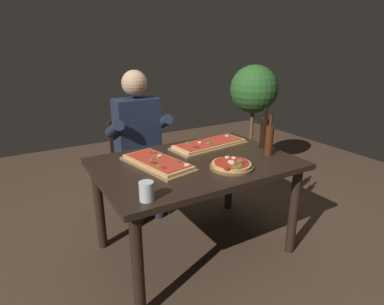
{
  "coord_description": "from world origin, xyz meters",
  "views": [
    {
      "loc": [
        -1.11,
        -1.83,
        1.55
      ],
      "look_at": [
        0.0,
        0.05,
        0.79
      ],
      "focal_mm": 29.79,
      "sensor_mm": 36.0,
      "label": 1
    }
  ],
  "objects": [
    {
      "name": "ground_plane",
      "position": [
        0.0,
        0.0,
        0.0
      ],
      "size": [
        6.4,
        6.4,
        0.0
      ],
      "primitive_type": "plane",
      "color": "#4C3828"
    },
    {
      "name": "dining_table",
      "position": [
        0.0,
        0.0,
        0.64
      ],
      "size": [
        1.4,
        0.96,
        0.74
      ],
      "color": "black",
      "rests_on": "ground_plane"
    },
    {
      "name": "pizza_rectangular_front",
      "position": [
        0.27,
        0.23,
        0.76
      ],
      "size": [
        0.66,
        0.33,
        0.05
      ],
      "color": "olive",
      "rests_on": "dining_table"
    },
    {
      "name": "pizza_rectangular_left",
      "position": [
        -0.27,
        0.06,
        0.76
      ],
      "size": [
        0.38,
        0.61,
        0.05
      ],
      "color": "olive",
      "rests_on": "dining_table"
    },
    {
      "name": "pizza_round_far",
      "position": [
        0.14,
        -0.24,
        0.76
      ],
      "size": [
        0.3,
        0.3,
        0.05
      ],
      "color": "brown",
      "rests_on": "dining_table"
    },
    {
      "name": "wine_bottle_dark",
      "position": [
        0.54,
        -0.17,
        0.86
      ],
      "size": [
        0.06,
        0.06,
        0.32
      ],
      "color": "#47230F",
      "rests_on": "dining_table"
    },
    {
      "name": "oil_bottle_amber",
      "position": [
        0.63,
        -0.02,
        0.87
      ],
      "size": [
        0.07,
        0.07,
        0.32
      ],
      "color": "black",
      "rests_on": "dining_table"
    },
    {
      "name": "tumbler_near_camera",
      "position": [
        -0.54,
        -0.38,
        0.79
      ],
      "size": [
        0.08,
        0.08,
        0.11
      ],
      "color": "silver",
      "rests_on": "dining_table"
    },
    {
      "name": "diner_chair",
      "position": [
        -0.14,
        0.86,
        0.49
      ],
      "size": [
        0.44,
        0.44,
        0.87
      ],
      "color": "black",
      "rests_on": "ground_plane"
    },
    {
      "name": "seated_diner",
      "position": [
        -0.14,
        0.74,
        0.74
      ],
      "size": [
        0.53,
        0.41,
        1.33
      ],
      "color": "#23232D",
      "rests_on": "ground_plane"
    },
    {
      "name": "potted_plant_corner",
      "position": [
        1.35,
        0.95,
        0.91
      ],
      "size": [
        0.54,
        0.54,
        1.32
      ],
      "color": "#846042",
      "rests_on": "ground_plane"
    }
  ]
}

